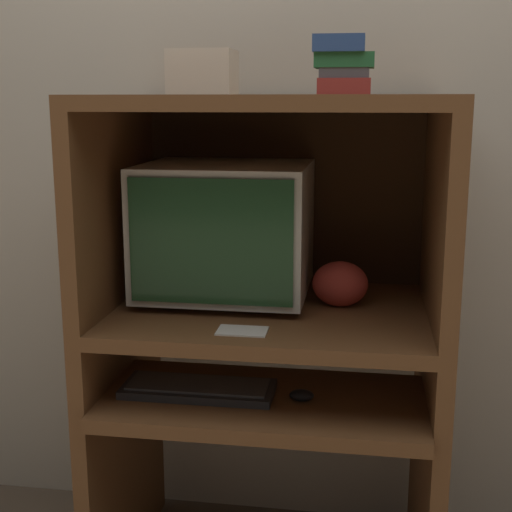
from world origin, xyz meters
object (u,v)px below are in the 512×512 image
keyboard (198,388)px  mouse (302,395)px  storage_box (203,73)px  crt_monitor (226,229)px  book_stack (343,65)px  snack_bag (340,284)px

keyboard → mouse: size_ratio=6.28×
keyboard → storage_box: storage_box is taller
keyboard → mouse: 0.26m
crt_monitor → storage_box: storage_box is taller
book_stack → storage_box: book_stack is taller
snack_bag → storage_box: bearing=-178.5°
crt_monitor → book_stack: size_ratio=3.01×
keyboard → snack_bag: 0.46m
crt_monitor → book_stack: bearing=-11.3°
mouse → snack_bag: 0.31m
crt_monitor → snack_bag: crt_monitor is taller
snack_bag → keyboard: bearing=-152.3°
crt_monitor → book_stack: 0.53m
mouse → keyboard: bearing=178.6°
crt_monitor → keyboard: crt_monitor is taller
keyboard → book_stack: book_stack is taller
crt_monitor → keyboard: size_ratio=1.16×
mouse → snack_bag: snack_bag is taller
crt_monitor → mouse: bearing=-44.0°
crt_monitor → mouse: 0.49m
snack_bag → book_stack: size_ratio=0.99×
mouse → storage_box: 0.85m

